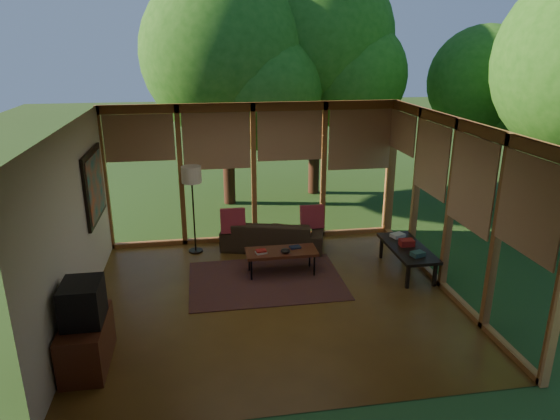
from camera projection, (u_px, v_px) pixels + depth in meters
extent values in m
plane|color=brown|center=(273.00, 299.00, 7.66)|extent=(5.50, 5.50, 0.00)
plane|color=silver|center=(273.00, 123.00, 6.79)|extent=(5.50, 5.50, 0.00)
cube|color=beige|center=(74.00, 227.00, 6.81)|extent=(0.04, 5.00, 2.70)
cube|color=beige|center=(311.00, 300.00, 4.89)|extent=(5.50, 0.04, 2.70)
cube|color=#A16431|center=(254.00, 174.00, 9.56)|extent=(5.50, 0.12, 2.70)
cube|color=#A16431|center=(450.00, 207.00, 7.64)|extent=(0.12, 5.00, 2.70)
plane|color=#274A1C|center=(478.00, 163.00, 16.36)|extent=(40.00, 40.00, 0.00)
cylinder|color=#3D2116|center=(227.00, 110.00, 11.61)|extent=(0.28, 0.28, 4.49)
sphere|color=#1A4F12|center=(225.00, 54.00, 11.21)|extent=(3.81, 3.81, 3.81)
cylinder|color=#3D2116|center=(315.00, 97.00, 12.39)|extent=(0.28, 0.28, 4.92)
sphere|color=#1A4F12|center=(316.00, 39.00, 11.96)|extent=(3.75, 3.75, 3.75)
cylinder|color=#3D2116|center=(478.00, 124.00, 12.37)|extent=(0.28, 0.28, 3.65)
sphere|color=#1A4F12|center=(484.00, 82.00, 12.05)|extent=(2.68, 2.68, 2.68)
cube|color=brown|center=(266.00, 280.00, 8.26)|extent=(2.51, 1.78, 0.01)
imported|color=#37291B|center=(273.00, 234.00, 9.48)|extent=(2.04, 1.23, 0.56)
cube|color=maroon|center=(233.00, 221.00, 9.21)|extent=(0.46, 0.24, 0.48)
cube|color=maroon|center=(312.00, 217.00, 9.45)|extent=(0.44, 0.23, 0.46)
cube|color=beige|center=(261.00, 252.00, 8.27)|extent=(0.20, 0.17, 0.03)
cube|color=maroon|center=(261.00, 251.00, 8.26)|extent=(0.18, 0.14, 0.03)
cube|color=black|center=(295.00, 247.00, 8.48)|extent=(0.20, 0.17, 0.03)
ellipsoid|color=black|center=(285.00, 251.00, 8.28)|extent=(0.16, 0.16, 0.07)
cube|color=#5A2818|center=(87.00, 343.00, 6.02)|extent=(0.50, 1.00, 0.60)
cube|color=black|center=(83.00, 302.00, 5.85)|extent=(0.45, 0.55, 0.50)
cube|color=#2D5049|center=(418.00, 254.00, 8.07)|extent=(0.24, 0.20, 0.08)
cube|color=maroon|center=(407.00, 243.00, 8.49)|extent=(0.24, 0.18, 0.11)
cube|color=beige|center=(398.00, 235.00, 8.87)|extent=(0.28, 0.24, 0.06)
cylinder|color=black|center=(196.00, 251.00, 9.40)|extent=(0.26, 0.26, 0.03)
cylinder|color=black|center=(194.00, 212.00, 9.15)|extent=(0.03, 0.03, 1.52)
cylinder|color=beige|center=(191.00, 174.00, 8.93)|extent=(0.36, 0.36, 0.30)
cube|color=#5A2818|center=(281.00, 252.00, 8.38)|extent=(1.20, 0.50, 0.05)
cylinder|color=black|center=(251.00, 270.00, 8.20)|extent=(0.03, 0.03, 0.38)
cylinder|color=black|center=(314.00, 266.00, 8.36)|extent=(0.03, 0.03, 0.38)
cylinder|color=black|center=(249.00, 261.00, 8.54)|extent=(0.03, 0.03, 0.38)
cylinder|color=black|center=(310.00, 257.00, 8.70)|extent=(0.03, 0.03, 0.38)
cube|color=black|center=(407.00, 248.00, 8.47)|extent=(0.60, 1.40, 0.05)
cube|color=black|center=(408.00, 277.00, 7.94)|extent=(0.05, 0.05, 0.40)
cube|color=black|center=(435.00, 275.00, 8.01)|extent=(0.05, 0.05, 0.40)
cube|color=black|center=(381.00, 248.00, 9.07)|extent=(0.05, 0.05, 0.40)
cube|color=black|center=(405.00, 246.00, 9.14)|extent=(0.05, 0.05, 0.40)
cube|color=black|center=(94.00, 185.00, 8.06)|extent=(0.05, 1.35, 1.15)
cube|color=#1A6A75|center=(96.00, 185.00, 8.06)|extent=(0.02, 1.20, 1.00)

